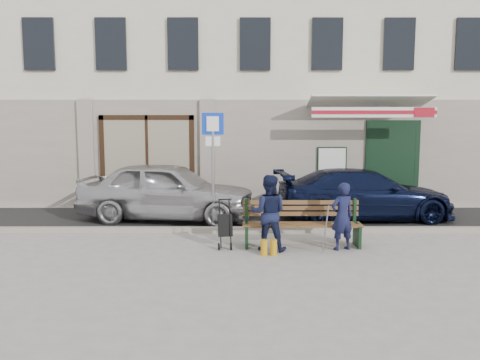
{
  "coord_description": "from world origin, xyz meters",
  "views": [
    {
      "loc": [
        -0.47,
        -9.02,
        2.43
      ],
      "look_at": [
        -0.45,
        1.6,
        1.2
      ],
      "focal_mm": 35.0,
      "sensor_mm": 36.0,
      "label": 1
    }
  ],
  "objects_px": {
    "parking_sign": "(213,151)",
    "stroller": "(225,227)",
    "bench": "(300,224)",
    "car_silver": "(168,191)",
    "man": "(342,216)",
    "car_navy": "(364,194)",
    "woman": "(268,213)"
  },
  "relations": [
    {
      "from": "man",
      "to": "car_silver",
      "type": "bearing_deg",
      "value": -58.23
    },
    {
      "from": "bench",
      "to": "car_silver",
      "type": "bearing_deg",
      "value": 139.11
    },
    {
      "from": "parking_sign",
      "to": "stroller",
      "type": "height_order",
      "value": "parking_sign"
    },
    {
      "from": "bench",
      "to": "parking_sign",
      "type": "bearing_deg",
      "value": 138.02
    },
    {
      "from": "man",
      "to": "stroller",
      "type": "bearing_deg",
      "value": -25.2
    },
    {
      "from": "car_silver",
      "to": "bench",
      "type": "xyz_separation_m",
      "value": [
        3.07,
        -2.66,
        -0.31
      ]
    },
    {
      "from": "car_navy",
      "to": "man",
      "type": "bearing_deg",
      "value": 153.44
    },
    {
      "from": "car_silver",
      "to": "parking_sign",
      "type": "bearing_deg",
      "value": -121.24
    },
    {
      "from": "man",
      "to": "car_navy",
      "type": "bearing_deg",
      "value": -133.23
    },
    {
      "from": "bench",
      "to": "woman",
      "type": "relative_size",
      "value": 1.61
    },
    {
      "from": "car_navy",
      "to": "man",
      "type": "height_order",
      "value": "man"
    },
    {
      "from": "man",
      "to": "parking_sign",
      "type": "bearing_deg",
      "value": -57.24
    },
    {
      "from": "woman",
      "to": "bench",
      "type": "bearing_deg",
      "value": -147.05
    },
    {
      "from": "woman",
      "to": "stroller",
      "type": "height_order",
      "value": "woman"
    },
    {
      "from": "car_silver",
      "to": "car_navy",
      "type": "bearing_deg",
      "value": -81.07
    },
    {
      "from": "car_silver",
      "to": "parking_sign",
      "type": "height_order",
      "value": "parking_sign"
    },
    {
      "from": "parking_sign",
      "to": "man",
      "type": "bearing_deg",
      "value": -44.33
    },
    {
      "from": "car_navy",
      "to": "woman",
      "type": "xyz_separation_m",
      "value": [
        -2.68,
        -3.05,
        0.08
      ]
    },
    {
      "from": "parking_sign",
      "to": "bench",
      "type": "xyz_separation_m",
      "value": [
        1.84,
        -1.65,
        -1.38
      ]
    },
    {
      "from": "car_navy",
      "to": "man",
      "type": "relative_size",
      "value": 3.42
    },
    {
      "from": "car_silver",
      "to": "parking_sign",
      "type": "xyz_separation_m",
      "value": [
        1.23,
        -1.0,
        1.07
      ]
    },
    {
      "from": "car_navy",
      "to": "bench",
      "type": "bearing_deg",
      "value": 139.19
    },
    {
      "from": "man",
      "to": "stroller",
      "type": "xyz_separation_m",
      "value": [
        -2.3,
        0.17,
        -0.24
      ]
    },
    {
      "from": "parking_sign",
      "to": "man",
      "type": "xyz_separation_m",
      "value": [
        2.63,
        -1.92,
        -1.17
      ]
    },
    {
      "from": "car_silver",
      "to": "car_navy",
      "type": "relative_size",
      "value": 0.99
    },
    {
      "from": "woman",
      "to": "parking_sign",
      "type": "bearing_deg",
      "value": -51.01
    },
    {
      "from": "parking_sign",
      "to": "woman",
      "type": "height_order",
      "value": "parking_sign"
    },
    {
      "from": "parking_sign",
      "to": "bench",
      "type": "bearing_deg",
      "value": -50.15
    },
    {
      "from": "bench",
      "to": "woman",
      "type": "height_order",
      "value": "woman"
    },
    {
      "from": "car_silver",
      "to": "parking_sign",
      "type": "distance_m",
      "value": 1.92
    },
    {
      "from": "parking_sign",
      "to": "bench",
      "type": "distance_m",
      "value": 2.83
    },
    {
      "from": "car_navy",
      "to": "parking_sign",
      "type": "bearing_deg",
      "value": 101.39
    }
  ]
}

